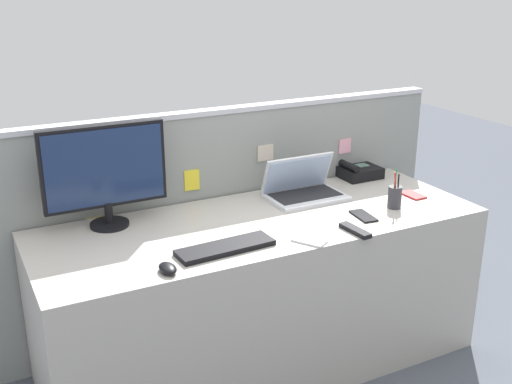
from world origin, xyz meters
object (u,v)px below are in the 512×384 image
object	(u,v)px
keyboard_main	(225,248)
cell_phone_black_slab	(363,216)
desk_phone	(359,172)
tv_remote	(355,230)
laptop	(303,188)
desktop_monitor	(105,171)
pen_cup	(395,197)
computer_mouse_right_hand	(168,268)
cell_phone_white_slab	(309,241)
cell_phone_red_case	(413,195)

from	to	relation	value
keyboard_main	cell_phone_black_slab	xyz separation A→B (m)	(0.71, 0.04, -0.01)
desk_phone	tv_remote	xyz separation A→B (m)	(-0.46, -0.61, -0.02)
laptop	keyboard_main	xyz separation A→B (m)	(-0.60, -0.39, -0.04)
desktop_monitor	pen_cup	bearing A→B (deg)	-17.78
laptop	pen_cup	distance (m)	0.45
pen_cup	cell_phone_black_slab	bearing A→B (deg)	-171.81
desktop_monitor	computer_mouse_right_hand	distance (m)	0.60
laptop	cell_phone_white_slab	xyz separation A→B (m)	(-0.26, -0.48, -0.04)
tv_remote	computer_mouse_right_hand	bearing A→B (deg)	174.91
cell_phone_black_slab	keyboard_main	bearing A→B (deg)	-170.19
laptop	computer_mouse_right_hand	xyz separation A→B (m)	(-0.87, -0.47, -0.03)
keyboard_main	tv_remote	world-z (taller)	keyboard_main
desktop_monitor	desk_phone	size ratio (longest dim) A/B	2.54
laptop	keyboard_main	bearing A→B (deg)	-146.78
computer_mouse_right_hand	cell_phone_black_slab	size ratio (longest dim) A/B	0.66
desktop_monitor	cell_phone_black_slab	bearing A→B (deg)	-22.20
keyboard_main	computer_mouse_right_hand	xyz separation A→B (m)	(-0.27, -0.08, 0.01)
cell_phone_white_slab	tv_remote	world-z (taller)	tv_remote
desk_phone	cell_phone_black_slab	distance (m)	0.58
desktop_monitor	computer_mouse_right_hand	world-z (taller)	desktop_monitor
tv_remote	laptop	bearing A→B (deg)	81.95
laptop	keyboard_main	world-z (taller)	laptop
computer_mouse_right_hand	pen_cup	distance (m)	1.19
cell_phone_red_case	laptop	bearing A→B (deg)	153.16
keyboard_main	tv_remote	size ratio (longest dim) A/B	2.37
pen_cup	cell_phone_red_case	bearing A→B (deg)	24.67
laptop	keyboard_main	distance (m)	0.72
desktop_monitor	laptop	world-z (taller)	desktop_monitor
computer_mouse_right_hand	cell_phone_red_case	size ratio (longest dim) A/B	0.80
pen_cup	tv_remote	xyz separation A→B (m)	(-0.34, -0.16, -0.05)
desktop_monitor	desk_phone	bearing A→B (deg)	1.90
desk_phone	pen_cup	size ratio (longest dim) A/B	1.11
desk_phone	desktop_monitor	bearing A→B (deg)	-178.10
cell_phone_black_slab	cell_phone_white_slab	xyz separation A→B (m)	(-0.37, -0.13, 0.00)
desk_phone	tv_remote	distance (m)	0.76
cell_phone_white_slab	tv_remote	xyz separation A→B (m)	(0.23, -0.01, 0.01)
keyboard_main	computer_mouse_right_hand	bearing A→B (deg)	-166.59
pen_cup	cell_phone_black_slab	size ratio (longest dim) A/B	1.25
desktop_monitor	keyboard_main	xyz separation A→B (m)	(0.35, -0.47, -0.24)
desktop_monitor	desk_phone	xyz separation A→B (m)	(1.38, 0.05, -0.22)
desktop_monitor	tv_remote	xyz separation A→B (m)	(0.92, -0.56, -0.24)
cell_phone_white_slab	tv_remote	bearing A→B (deg)	-32.98
computer_mouse_right_hand	cell_phone_black_slab	bearing A→B (deg)	4.66
laptop	pen_cup	xyz separation A→B (m)	(0.31, -0.32, 0.01)
laptop	desk_phone	size ratio (longest dim) A/B	1.77
desk_phone	pen_cup	xyz separation A→B (m)	(-0.12, -0.45, 0.02)
cell_phone_white_slab	cell_phone_black_slab	bearing A→B (deg)	-12.50
pen_cup	cell_phone_red_case	distance (m)	0.22
cell_phone_black_slab	tv_remote	xyz separation A→B (m)	(-0.14, -0.13, 0.01)
desk_phone	laptop	bearing A→B (deg)	-163.93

